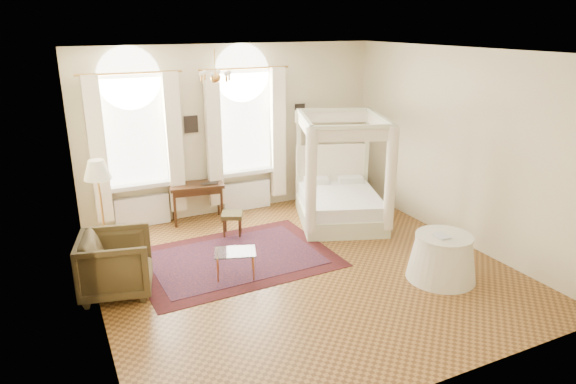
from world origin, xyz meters
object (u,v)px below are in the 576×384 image
writing_desk (197,189)px  side_table (442,257)px  stool (232,217)px  coffee_table (235,254)px  armchair (116,264)px  canopy_bed (340,199)px  nightstand (345,184)px  floor_lamp (98,175)px

writing_desk → side_table: 4.69m
stool → coffee_table: bearing=-108.2°
stool → armchair: (-2.18, -1.25, 0.09)m
canopy_bed → nightstand: (0.87, 1.22, -0.19)m
writing_desk → floor_lamp: bearing=-153.4°
armchair → coffee_table: size_ratio=1.37×
writing_desk → coffee_table: (-0.13, -2.47, -0.27)m
nightstand → stool: 3.10m
writing_desk → canopy_bed: bearing=-26.4°
writing_desk → stool: size_ratio=2.20×
armchair → stool: bearing=-47.3°
canopy_bed → writing_desk: 2.75m
nightstand → floor_lamp: floor_lamp is taller
writing_desk → coffee_table: writing_desk is taller
armchair → floor_lamp: (-0.00, 1.28, 0.96)m
armchair → writing_desk: bearing=-26.8°
nightstand → armchair: 5.59m
writing_desk → floor_lamp: floor_lamp is taller
nightstand → coffee_table: size_ratio=0.79×
coffee_table → stool: bearing=71.8°
nightstand → writing_desk: 3.35m
writing_desk → stool: bearing=-68.5°
stool → floor_lamp: bearing=179.2°
floor_lamp → canopy_bed: bearing=-4.3°
stool → coffee_table: (-0.50, -1.54, 0.02)m
writing_desk → side_table: bearing=-55.7°
nightstand → stool: nightstand is taller
nightstand → side_table: bearing=-100.1°
writing_desk → side_table: (2.64, -3.87, -0.30)m
canopy_bed → stool: 2.11m
canopy_bed → writing_desk: bearing=153.6°
side_table → coffee_table: bearing=153.3°
coffee_table → floor_lamp: size_ratio=0.43×
nightstand → coffee_table: 4.26m
nightstand → writing_desk: writing_desk is taller
coffee_table → canopy_bed: bearing=25.7°
nightstand → coffee_table: nightstand is taller
nightstand → armchair: (-5.14, -2.19, 0.16)m
coffee_table → floor_lamp: 2.51m
canopy_bed → coffee_table: canopy_bed is taller
writing_desk → coffee_table: size_ratio=1.50×
floor_lamp → nightstand: bearing=10.0°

